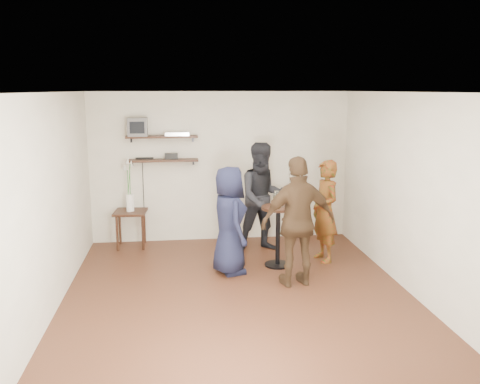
{
  "coord_description": "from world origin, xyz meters",
  "views": [
    {
      "loc": [
        -0.74,
        -6.26,
        2.64
      ],
      "look_at": [
        0.08,
        0.4,
        1.27
      ],
      "focal_mm": 38.0,
      "sensor_mm": 36.0,
      "label": 1
    }
  ],
  "objects_px": {
    "dvd_deck": "(177,134)",
    "person_navy": "(229,220)",
    "crt_monitor": "(138,127)",
    "side_table": "(131,217)",
    "person_plaid": "(325,211)",
    "person_dark": "(263,197)",
    "radio": "(171,156)",
    "person_brown": "(298,222)",
    "drinks_table": "(278,228)"
  },
  "relations": [
    {
      "from": "dvd_deck",
      "to": "radio",
      "type": "height_order",
      "value": "dvd_deck"
    },
    {
      "from": "crt_monitor",
      "to": "person_plaid",
      "type": "height_order",
      "value": "crt_monitor"
    },
    {
      "from": "person_dark",
      "to": "person_navy",
      "type": "xyz_separation_m",
      "value": [
        -0.66,
        -0.97,
        -0.11
      ]
    },
    {
      "from": "person_brown",
      "to": "crt_monitor",
      "type": "bearing_deg",
      "value": -53.12
    },
    {
      "from": "side_table",
      "to": "person_plaid",
      "type": "distance_m",
      "value": 3.25
    },
    {
      "from": "dvd_deck",
      "to": "crt_monitor",
      "type": "bearing_deg",
      "value": 180.0
    },
    {
      "from": "drinks_table",
      "to": "person_brown",
      "type": "relative_size",
      "value": 0.52
    },
    {
      "from": "radio",
      "to": "side_table",
      "type": "xyz_separation_m",
      "value": [
        -0.71,
        -0.17,
        -0.99
      ]
    },
    {
      "from": "drinks_table",
      "to": "person_plaid",
      "type": "xyz_separation_m",
      "value": [
        0.77,
        0.15,
        0.2
      ]
    },
    {
      "from": "crt_monitor",
      "to": "person_brown",
      "type": "distance_m",
      "value": 3.32
    },
    {
      "from": "dvd_deck",
      "to": "radio",
      "type": "xyz_separation_m",
      "value": [
        -0.11,
        0.0,
        -0.38
      ]
    },
    {
      "from": "dvd_deck",
      "to": "drinks_table",
      "type": "distance_m",
      "value": 2.42
    },
    {
      "from": "person_plaid",
      "to": "person_brown",
      "type": "xyz_separation_m",
      "value": [
        -0.65,
        -0.93,
        0.09
      ]
    },
    {
      "from": "side_table",
      "to": "person_plaid",
      "type": "relative_size",
      "value": 0.4
    },
    {
      "from": "drinks_table",
      "to": "person_brown",
      "type": "distance_m",
      "value": 0.83
    },
    {
      "from": "dvd_deck",
      "to": "radio",
      "type": "relative_size",
      "value": 1.82
    },
    {
      "from": "side_table",
      "to": "drinks_table",
      "type": "height_order",
      "value": "drinks_table"
    },
    {
      "from": "drinks_table",
      "to": "person_dark",
      "type": "relative_size",
      "value": 0.51
    },
    {
      "from": "crt_monitor",
      "to": "drinks_table",
      "type": "relative_size",
      "value": 0.35
    },
    {
      "from": "side_table",
      "to": "person_dark",
      "type": "xyz_separation_m",
      "value": [
        2.19,
        -0.46,
        0.38
      ]
    },
    {
      "from": "person_navy",
      "to": "person_brown",
      "type": "bearing_deg",
      "value": -137.88
    },
    {
      "from": "person_navy",
      "to": "person_dark",
      "type": "bearing_deg",
      "value": -48.83
    },
    {
      "from": "crt_monitor",
      "to": "side_table",
      "type": "distance_m",
      "value": 1.51
    },
    {
      "from": "crt_monitor",
      "to": "person_brown",
      "type": "relative_size",
      "value": 0.18
    },
    {
      "from": "radio",
      "to": "person_dark",
      "type": "xyz_separation_m",
      "value": [
        1.48,
        -0.63,
        -0.62
      ]
    },
    {
      "from": "crt_monitor",
      "to": "side_table",
      "type": "bearing_deg",
      "value": -133.33
    },
    {
      "from": "radio",
      "to": "person_navy",
      "type": "relative_size",
      "value": 0.14
    },
    {
      "from": "drinks_table",
      "to": "side_table",
      "type": "bearing_deg",
      "value": 151.62
    },
    {
      "from": "person_plaid",
      "to": "person_dark",
      "type": "relative_size",
      "value": 0.88
    },
    {
      "from": "person_plaid",
      "to": "person_brown",
      "type": "relative_size",
      "value": 0.89
    },
    {
      "from": "drinks_table",
      "to": "person_navy",
      "type": "height_order",
      "value": "person_navy"
    },
    {
      "from": "person_dark",
      "to": "person_brown",
      "type": "bearing_deg",
      "value": -89.05
    },
    {
      "from": "radio",
      "to": "drinks_table",
      "type": "relative_size",
      "value": 0.24
    },
    {
      "from": "radio",
      "to": "person_brown",
      "type": "xyz_separation_m",
      "value": [
        1.7,
        -2.18,
        -0.63
      ]
    },
    {
      "from": "dvd_deck",
      "to": "person_navy",
      "type": "relative_size",
      "value": 0.26
    },
    {
      "from": "crt_monitor",
      "to": "side_table",
      "type": "height_order",
      "value": "crt_monitor"
    },
    {
      "from": "dvd_deck",
      "to": "person_navy",
      "type": "xyz_separation_m",
      "value": [
        0.71,
        -1.61,
        -1.11
      ]
    },
    {
      "from": "person_plaid",
      "to": "side_table",
      "type": "bearing_deg",
      "value": -120.89
    },
    {
      "from": "crt_monitor",
      "to": "radio",
      "type": "relative_size",
      "value": 1.45
    },
    {
      "from": "dvd_deck",
      "to": "person_dark",
      "type": "bearing_deg",
      "value": -24.7
    },
    {
      "from": "crt_monitor",
      "to": "radio",
      "type": "height_order",
      "value": "crt_monitor"
    },
    {
      "from": "person_dark",
      "to": "radio",
      "type": "bearing_deg",
      "value": 149.9
    },
    {
      "from": "crt_monitor",
      "to": "person_brown",
      "type": "xyz_separation_m",
      "value": [
        2.24,
        -2.18,
        -1.13
      ]
    },
    {
      "from": "side_table",
      "to": "person_navy",
      "type": "distance_m",
      "value": 2.11
    },
    {
      "from": "crt_monitor",
      "to": "radio",
      "type": "bearing_deg",
      "value": 0.0
    },
    {
      "from": "dvd_deck",
      "to": "person_plaid",
      "type": "relative_size",
      "value": 0.25
    },
    {
      "from": "radio",
      "to": "person_plaid",
      "type": "height_order",
      "value": "person_plaid"
    },
    {
      "from": "dvd_deck",
      "to": "person_dark",
      "type": "height_order",
      "value": "dvd_deck"
    },
    {
      "from": "person_navy",
      "to": "person_brown",
      "type": "xyz_separation_m",
      "value": [
        0.88,
        -0.57,
        0.1
      ]
    },
    {
      "from": "drinks_table",
      "to": "crt_monitor",
      "type": "bearing_deg",
      "value": 146.38
    }
  ]
}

